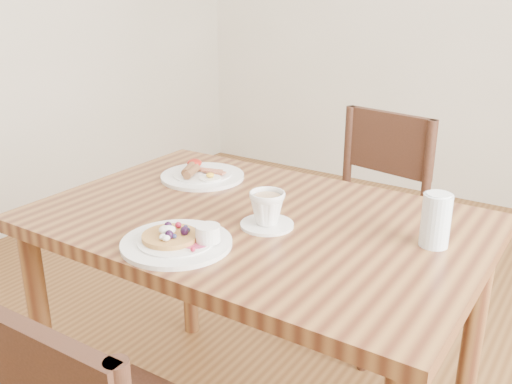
# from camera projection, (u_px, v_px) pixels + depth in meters

# --- Properties ---
(dining_table) EXTENTS (1.20, 0.80, 0.75)m
(dining_table) POSITION_uv_depth(u_px,v_px,m) (256.00, 249.00, 1.59)
(dining_table) COLOR brown
(dining_table) RESTS_ON ground
(chair_far) EXTENTS (0.49, 0.49, 0.88)m
(chair_far) POSITION_uv_depth(u_px,v_px,m) (365.00, 216.00, 2.22)
(chair_far) COLOR #3F2117
(chair_far) RESTS_ON ground
(pancake_plate) EXTENTS (0.27, 0.27, 0.06)m
(pancake_plate) POSITION_uv_depth(u_px,v_px,m) (179.00, 240.00, 1.38)
(pancake_plate) COLOR white
(pancake_plate) RESTS_ON dining_table
(breakfast_plate) EXTENTS (0.27, 0.27, 0.04)m
(breakfast_plate) POSITION_uv_depth(u_px,v_px,m) (201.00, 175.00, 1.85)
(breakfast_plate) COLOR white
(breakfast_plate) RESTS_ON dining_table
(teacup_saucer) EXTENTS (0.14, 0.14, 0.10)m
(teacup_saucer) POSITION_uv_depth(u_px,v_px,m) (267.00, 210.00, 1.47)
(teacup_saucer) COLOR white
(teacup_saucer) RESTS_ON dining_table
(water_glass) EXTENTS (0.07, 0.07, 0.13)m
(water_glass) POSITION_uv_depth(u_px,v_px,m) (436.00, 220.00, 1.36)
(water_glass) COLOR silver
(water_glass) RESTS_ON dining_table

